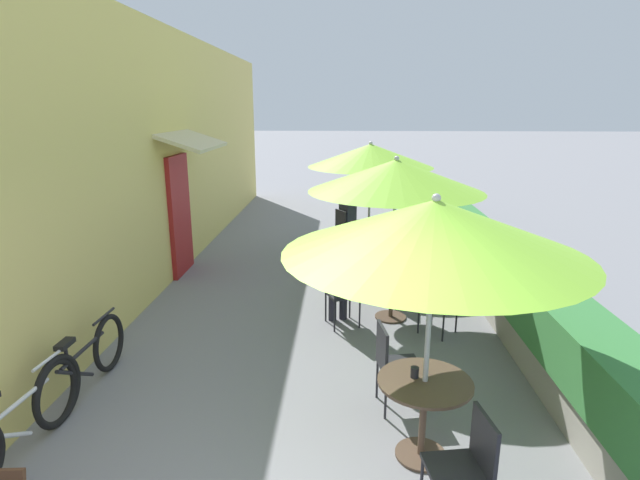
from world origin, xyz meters
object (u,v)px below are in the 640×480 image
(cafe_chair_mid_left, at_px, (442,295))
(bicycle_leaning, at_px, (18,423))
(patio_umbrella_near, at_px, (435,227))
(cafe_chair_near_right, at_px, (468,462))
(patio_table_far, at_px, (369,233))
(cafe_chair_far_right, at_px, (395,242))
(cafe_chair_far_left, at_px, (345,227))
(seated_patron_far_left, at_px, (350,218))
(bicycle_second, at_px, (85,364))
(cafe_chair_mid_back, at_px, (345,291))
(coffee_cup_mid, at_px, (405,268))
(coffee_cup_near, at_px, (415,372))
(cafe_chair_near_left, at_px, (393,360))
(patio_table_mid, at_px, (392,283))
(cafe_chair_mid_right, at_px, (390,267))
(seated_patron_mid_back, at_px, (342,276))
(patio_umbrella_mid, at_px, (396,176))
(patio_umbrella_far, at_px, (371,156))
(patio_table_near, at_px, (424,401))

(cafe_chair_mid_left, bearing_deg, bicycle_leaning, 73.08)
(patio_umbrella_near, bearing_deg, cafe_chair_near_right, -74.79)
(patio_table_far, xyz_separation_m, cafe_chair_far_right, (0.45, -0.58, -0.01))
(cafe_chair_far_left, distance_m, seated_patron_far_left, 0.20)
(bicycle_second, bearing_deg, bicycle_leaning, -91.68)
(cafe_chair_near_right, bearing_deg, cafe_chair_mid_back, 5.33)
(coffee_cup_mid, xyz_separation_m, patio_table_far, (-0.37, 2.82, -0.24))
(coffee_cup_near, bearing_deg, coffee_cup_mid, 84.94)
(cafe_chair_mid_left, relative_size, coffee_cup_mid, 9.67)
(cafe_chair_near_left, bearing_deg, patio_table_far, 170.81)
(patio_table_mid, relative_size, coffee_cup_mid, 8.73)
(cafe_chair_far_left, bearing_deg, cafe_chair_mid_right, -17.17)
(cafe_chair_mid_left, height_order, seated_patron_mid_back, seated_patron_mid_back)
(patio_umbrella_mid, xyz_separation_m, cafe_chair_far_left, (-0.65, 3.35, -1.50))
(patio_table_mid, bearing_deg, patio_umbrella_far, 94.04)
(cafe_chair_mid_left, height_order, cafe_chair_far_left, same)
(cafe_chair_mid_back, xyz_separation_m, seated_patron_far_left, (0.10, 3.75, 0.17))
(patio_umbrella_near, xyz_separation_m, patio_umbrella_mid, (-0.00, 2.90, 0.00))
(seated_patron_far_left, height_order, bicycle_leaning, seated_patron_far_left)
(cafe_chair_mid_back, relative_size, bicycle_leaning, 0.51)
(seated_patron_far_left, relative_size, cafe_chair_far_right, 1.44)
(seated_patron_mid_back, height_order, cafe_chair_far_left, seated_patron_mid_back)
(patio_umbrella_near, distance_m, coffee_cup_mid, 3.12)
(coffee_cup_mid, height_order, seated_patron_far_left, seated_patron_far_left)
(seated_patron_mid_back, relative_size, patio_umbrella_far, 0.53)
(patio_umbrella_mid, relative_size, cafe_chair_mid_left, 2.69)
(cafe_chair_near_right, relative_size, seated_patron_mid_back, 0.70)
(cafe_chair_near_right, height_order, coffee_cup_near, cafe_chair_near_right)
(patio_umbrella_near, xyz_separation_m, coffee_cup_mid, (0.17, 2.85, -1.25))
(coffee_cup_mid, bearing_deg, cafe_chair_far_right, 87.79)
(cafe_chair_mid_left, distance_m, seated_patron_far_left, 3.99)
(patio_table_far, height_order, seated_patron_far_left, seated_patron_far_left)
(cafe_chair_far_left, height_order, bicycle_leaning, cafe_chair_far_left)
(cafe_chair_far_right, bearing_deg, cafe_chair_mid_back, 128.27)
(patio_table_far, relative_size, bicycle_leaning, 0.46)
(patio_table_near, xyz_separation_m, seated_patron_far_left, (-0.56, 6.32, 0.16))
(cafe_chair_far_left, bearing_deg, seated_patron_mid_back, -32.64)
(patio_umbrella_near, bearing_deg, cafe_chair_far_left, 95.94)
(coffee_cup_near, bearing_deg, bicycle_second, 167.11)
(patio_umbrella_mid, distance_m, cafe_chair_mid_right, 1.68)
(cafe_chair_near_right, bearing_deg, bicycle_leaning, 72.73)
(cafe_chair_near_left, xyz_separation_m, bicycle_leaning, (-3.19, -0.92, -0.16))
(patio_umbrella_mid, relative_size, cafe_chair_mid_back, 2.69)
(patio_table_near, distance_m, patio_umbrella_near, 1.49)
(patio_table_near, xyz_separation_m, cafe_chair_near_right, (0.19, -0.71, -0.01))
(bicycle_leaning, bearing_deg, cafe_chair_far_right, 59.98)
(coffee_cup_near, xyz_separation_m, patio_umbrella_mid, (0.08, 2.85, 1.25))
(cafe_chair_near_left, distance_m, cafe_chair_mid_left, 1.96)
(patio_table_far, height_order, cafe_chair_far_left, cafe_chair_far_left)
(patio_table_near, distance_m, coffee_cup_near, 0.26)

